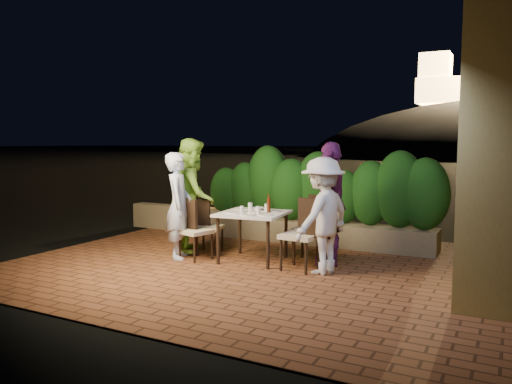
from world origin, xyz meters
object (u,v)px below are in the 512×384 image
Objects in this scene: chair_left_front at (196,230)px; diner_purple at (331,203)px; dining_table at (253,237)px; diner_blue at (179,206)px; parapet_lamp at (206,204)px; diner_white at (323,216)px; beer_bottle at (269,203)px; chair_left_back at (209,226)px; diner_green at (193,195)px; bowl at (258,209)px; chair_right_back at (310,228)px; chair_right_front at (300,234)px.

diner_purple is at bearing 35.20° from chair_left_front.
dining_table is 0.58× the size of diner_blue.
parapet_lamp is (-3.07, 1.33, -0.34)m from diner_purple.
diner_white is at bearing 19.86° from chair_left_front.
beer_bottle is 0.32× the size of chair_left_back.
diner_purple reaches higher than chair_left_back.
diner_green reaches higher than chair_left_front.
beer_bottle is at bearing -91.19° from diner_white.
bowl is at bearing 101.13° from dining_table.
diner_green is (-1.16, -0.09, 0.16)m from bowl.
dining_table is 1.26m from diner_blue.
chair_right_back is (1.69, 0.18, 0.07)m from chair_left_back.
chair_left_back is 1.71m from chair_right_back.
chair_left_back is (-0.08, 0.49, -0.02)m from chair_left_front.
chair_left_front is 2.04m from diner_white.
beer_bottle is at bearing -99.18° from diner_blue.
diner_blue is (-1.11, -0.37, 0.45)m from dining_table.
dining_table is at bearing -40.67° from parapet_lamp.
chair_left_back is at bearing -55.20° from parapet_lamp.
diner_purple reaches higher than beer_bottle.
diner_purple is 12.99× the size of parapet_lamp.
diner_white is (0.39, -0.53, 0.29)m from chair_right_back.
parapet_lamp is (-0.85, 2.05, -0.26)m from diner_blue.
chair_right_back is 0.51m from diner_purple.
chair_right_front reaches higher than chair_right_back.
chair_left_front is 0.90× the size of chair_right_back.
diner_purple reaches higher than chair_right_front.
bowl is 0.10× the size of diner_purple.
chair_left_back is 0.55× the size of diner_white.
diner_green reaches higher than diner_purple.
chair_left_back is at bearing 169.80° from dining_table.
beer_bottle is at bearing -117.93° from diner_green.
chair_left_back is 0.86× the size of chair_right_front.
bowl is 1.17m from diner_green.
diner_purple is at bearing -111.23° from chair_right_front.
chair_right_front is 3.37m from parapet_lamp.
chair_left_front is 2.32m from parapet_lamp.
beer_bottle reaches higher than dining_table.
chair_left_back is 2.08m from diner_purple.
chair_left_front reaches higher than chair_left_back.
chair_left_back is (-0.85, -0.10, -0.33)m from bowl.
chair_right_front is 0.62× the size of diner_blue.
diner_blue is 0.55m from diner_green.
diner_green is at bearing -175.38° from bowl.
diner_purple reaches higher than chair_right_back.
diner_white is (2.01, 0.15, 0.34)m from chair_left_front.
chair_left_front is 0.56× the size of diner_blue.
dining_table is 0.88m from chair_right_front.
chair_left_front reaches higher than dining_table.
diner_green is at bearing -19.04° from diner_blue.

